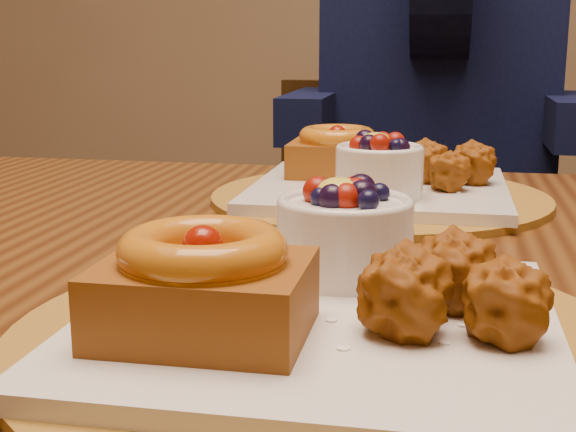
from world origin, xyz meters
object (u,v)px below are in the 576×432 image
(place_setting_near, at_px, (316,299))
(chair_far, at_px, (359,262))
(dining_table, at_px, (357,335))
(diner, at_px, (440,42))
(place_setting_far, at_px, (377,180))

(place_setting_near, xyz_separation_m, chair_far, (-0.09, 1.19, -0.32))
(dining_table, distance_m, diner, 0.93)
(place_setting_far, bearing_deg, chair_far, 97.14)
(place_setting_near, relative_size, chair_far, 0.45)
(dining_table, bearing_deg, place_setting_near, -90.85)
(place_setting_far, xyz_separation_m, diner, (0.06, 0.68, 0.15))
(place_setting_near, distance_m, chair_far, 1.23)
(dining_table, xyz_separation_m, place_setting_near, (-0.00, -0.21, 0.10))
(place_setting_near, bearing_deg, diner, 87.03)
(place_setting_near, bearing_deg, dining_table, 89.15)
(diner, bearing_deg, place_setting_far, -78.97)
(dining_table, xyz_separation_m, chair_far, (-0.10, 0.97, -0.21))
(dining_table, height_order, chair_far, chair_far)
(chair_far, bearing_deg, diner, -22.42)
(place_setting_far, distance_m, diner, 0.70)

